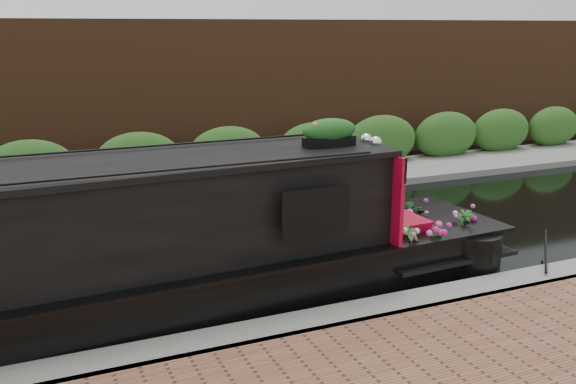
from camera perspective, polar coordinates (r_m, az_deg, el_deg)
name	(u,v)px	position (r m, az deg, el deg)	size (l,w,h in m)	color
ground	(198,259)	(11.00, -8.00, -5.94)	(80.00, 80.00, 0.00)	black
near_bank_coping	(272,346)	(8.13, -1.47, -13.50)	(40.00, 0.60, 0.50)	gray
far_bank_path	(147,200)	(14.91, -12.40, -0.66)	(40.00, 2.40, 0.34)	gray
far_hedge	(140,190)	(15.76, -13.06, 0.13)	(40.00, 1.10, 2.80)	#2A571D
far_brick_wall	(124,173)	(17.78, -14.34, 1.67)	(40.00, 1.00, 8.00)	#54301C
narrowboat	(91,268)	(8.63, -17.11, -6.43)	(11.94, 2.63, 2.77)	black
rope_fender	(484,249)	(11.36, 16.99, -4.88)	(0.34, 0.34, 0.40)	brown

